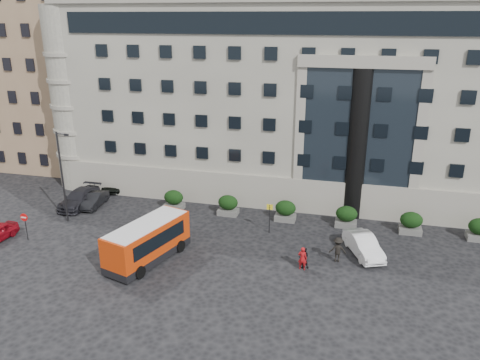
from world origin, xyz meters
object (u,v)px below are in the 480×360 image
at_px(parked_car_c, 79,198).
at_px(white_taxi, 363,245).
at_px(hedge_b, 228,205).
at_px(no_entry_sign, 25,221).
at_px(hedge_d, 346,216).
at_px(parked_car_d, 120,183).
at_px(hedge_c, 285,210).
at_px(pedestrian_b, 304,258).
at_px(red_truck, 121,172).
at_px(minibus, 147,240).
at_px(hedge_f, 480,229).
at_px(hedge_e, 411,223).
at_px(pedestrian_a, 302,258).
at_px(bus_stop_sign, 270,213).
at_px(hedge_a, 174,200).
at_px(parked_car_b, 94,200).
at_px(street_lamp, 63,174).
at_px(pedestrian_c, 338,250).

distance_m(parked_car_c, white_taxi, 26.16).
height_order(hedge_b, no_entry_sign, no_entry_sign).
bearing_deg(hedge_d, parked_car_d, 170.73).
xyz_separation_m(hedge_c, pedestrian_b, (2.53, -7.80, -0.15)).
relative_size(hedge_b, red_truck, 0.33).
relative_size(minibus, parked_car_d, 1.59).
bearing_deg(hedge_d, no_entry_sign, -160.24).
bearing_deg(hedge_f, parked_car_c, -177.69).
distance_m(hedge_e, pedestrian_a, 11.32).
relative_size(bus_stop_sign, no_entry_sign, 1.09).
distance_m(no_entry_sign, minibus, 10.78).
bearing_deg(parked_car_d, parked_car_c, -103.20).
height_order(no_entry_sign, parked_car_c, no_entry_sign).
xyz_separation_m(hedge_b, pedestrian_a, (7.66, -8.06, -0.06)).
relative_size(hedge_d, red_truck, 0.33).
height_order(hedge_a, parked_car_b, hedge_a).
bearing_deg(hedge_a, hedge_c, 0.00).
bearing_deg(parked_car_c, street_lamp, -74.47).
height_order(parked_car_b, parked_car_d, parked_car_d).
xyz_separation_m(bus_stop_sign, parked_car_c, (-18.42, 1.39, -0.96)).
distance_m(hedge_b, hedge_d, 10.40).
bearing_deg(street_lamp, pedestrian_b, -8.17).
relative_size(hedge_f, pedestrian_c, 0.97).
height_order(street_lamp, pedestrian_c, street_lamp).
relative_size(hedge_c, white_taxi, 0.40).
distance_m(pedestrian_a, pedestrian_b, 0.29).
xyz_separation_m(bus_stop_sign, pedestrian_a, (3.36, -5.26, -0.86)).
bearing_deg(pedestrian_c, street_lamp, -11.32).
bearing_deg(minibus, bus_stop_sign, 57.64).
bearing_deg(bus_stop_sign, hedge_f, 9.63).
bearing_deg(parked_car_b, no_entry_sign, -105.93).
height_order(hedge_a, parked_car_c, hedge_a).
height_order(hedge_b, hedge_c, same).
xyz_separation_m(hedge_f, parked_car_d, (-33.50, 3.77, -0.28)).
relative_size(street_lamp, minibus, 1.08).
relative_size(hedge_a, hedge_d, 1.00).
xyz_separation_m(hedge_a, hedge_e, (20.80, 0.00, 0.00)).
bearing_deg(red_truck, bus_stop_sign, -10.96).
xyz_separation_m(hedge_b, bus_stop_sign, (4.30, -2.80, 0.80)).
xyz_separation_m(hedge_c, minibus, (-8.63, -9.46, 0.68)).
relative_size(white_taxi, pedestrian_a, 2.68).
relative_size(hedge_c, hedge_e, 1.00).
distance_m(bus_stop_sign, white_taxi, 7.83).
distance_m(hedge_e, hedge_f, 5.20).
relative_size(bus_stop_sign, parked_car_d, 0.54).
distance_m(street_lamp, parked_car_b, 5.23).
distance_m(parked_car_b, pedestrian_b, 21.48).
height_order(parked_car_c, parked_car_d, parked_car_c).
distance_m(hedge_a, no_entry_sign, 12.64).
height_order(hedge_c, white_taxi, hedge_c).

